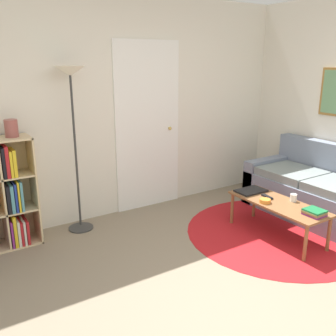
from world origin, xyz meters
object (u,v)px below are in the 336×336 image
couch (322,193)px  laptop (251,191)px  bowl (265,201)px  vase_on_shelf (11,128)px  floor_lamp (71,94)px  coffee_table (278,206)px  cup (293,198)px

couch → laptop: bearing=160.5°
bowl → vase_on_shelf: 2.69m
floor_lamp → bowl: size_ratio=15.06×
floor_lamp → vase_on_shelf: size_ratio=10.40×
coffee_table → floor_lamp: bearing=142.3°
coffee_table → cup: bearing=-22.8°
bowl → cup: size_ratio=1.48×
couch → bowl: (-1.01, -0.02, 0.12)m
couch → bowl: bearing=-178.9°
couch → cup: couch is taller
floor_lamp → couch: 3.14m
couch → coffee_table: size_ratio=1.57×
floor_lamp → couch: floor_lamp is taller
cup → vase_on_shelf: size_ratio=0.47×
floor_lamp → cup: bearing=-36.6°
couch → laptop: couch is taller
floor_lamp → coffee_table: bearing=-37.7°
bowl → couch: bearing=1.1°
floor_lamp → cup: size_ratio=22.25×
bowl → coffee_table: bearing=-27.9°
couch → cup: bearing=-167.9°
laptop → vase_on_shelf: 2.65m
couch → bowl: couch is taller
cup → floor_lamp: bearing=143.4°
coffee_table → bowl: (-0.13, 0.07, 0.06)m
floor_lamp → vase_on_shelf: 0.69m
coffee_table → laptop: bearing=90.8°
floor_lamp → coffee_table: size_ratio=1.63×
bowl → cup: (0.29, -0.13, 0.02)m
vase_on_shelf → coffee_table: bearing=-30.1°
floor_lamp → vase_on_shelf: floor_lamp is taller
floor_lamp → laptop: floor_lamp is taller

